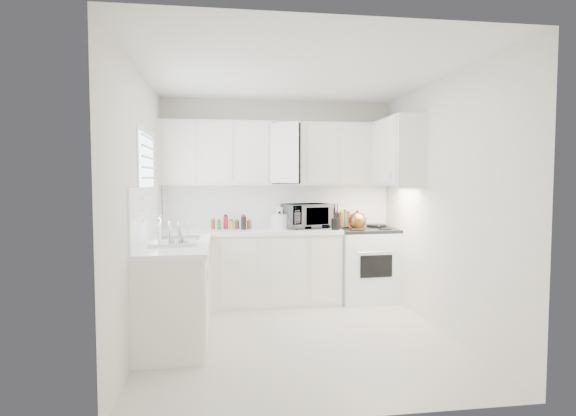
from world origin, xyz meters
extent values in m
plane|color=beige|center=(0.00, 0.00, 0.00)|extent=(3.20, 3.20, 0.00)
plane|color=white|center=(0.00, 0.00, 2.60)|extent=(3.20, 3.20, 0.00)
plane|color=silver|center=(0.00, 1.60, 1.30)|extent=(3.00, 0.00, 3.00)
plane|color=silver|center=(0.00, -1.60, 1.30)|extent=(3.00, 0.00, 3.00)
plane|color=silver|center=(-1.50, 0.00, 1.30)|extent=(0.00, 3.20, 3.20)
plane|color=silver|center=(1.50, 0.00, 1.30)|extent=(0.00, 3.20, 3.20)
cube|color=white|center=(-0.39, 1.29, 0.93)|extent=(2.24, 0.64, 0.05)
cube|color=white|center=(-1.19, 0.20, 0.93)|extent=(0.64, 1.62, 0.05)
cube|color=white|center=(0.00, 1.59, 1.23)|extent=(2.98, 0.02, 0.55)
cube|color=white|center=(-1.49, 0.20, 1.23)|extent=(0.02, 1.60, 0.55)
imported|color=gray|center=(0.33, 1.35, 1.14)|extent=(0.63, 0.47, 0.38)
cylinder|color=white|center=(0.01, 1.43, 1.08)|extent=(0.12, 0.12, 0.27)
cylinder|color=brown|center=(-0.85, 1.42, 1.02)|extent=(0.06, 0.06, 0.13)
cylinder|color=#297B36|center=(-0.78, 1.33, 1.02)|extent=(0.06, 0.06, 0.13)
cylinder|color=#BB1835|center=(-0.70, 1.42, 1.02)|extent=(0.06, 0.06, 0.13)
cylinder|color=gold|center=(-0.62, 1.33, 1.02)|extent=(0.06, 0.06, 0.13)
cylinder|color=brown|center=(-0.55, 1.42, 1.02)|extent=(0.06, 0.06, 0.13)
cylinder|color=black|center=(-0.47, 1.33, 1.02)|extent=(0.06, 0.06, 0.13)
cylinder|color=brown|center=(-0.40, 1.42, 1.02)|extent=(0.06, 0.06, 0.13)
cylinder|color=#BB1835|center=(0.58, 1.46, 1.05)|extent=(0.06, 0.06, 0.19)
cylinder|color=gold|center=(0.64, 1.40, 1.05)|extent=(0.06, 0.06, 0.19)
cylinder|color=brown|center=(0.69, 1.46, 1.05)|extent=(0.06, 0.06, 0.19)
cylinder|color=black|center=(0.74, 1.40, 1.05)|extent=(0.06, 0.06, 0.19)
cylinder|color=brown|center=(0.80, 1.46, 1.05)|extent=(0.06, 0.06, 0.19)
cylinder|color=#297B36|center=(0.85, 1.40, 1.05)|extent=(0.06, 0.06, 0.19)
cylinder|color=#BB1835|center=(0.91, 1.46, 1.05)|extent=(0.06, 0.06, 0.19)
camera|label=1|loc=(-0.74, -4.47, 1.58)|focal=28.83mm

